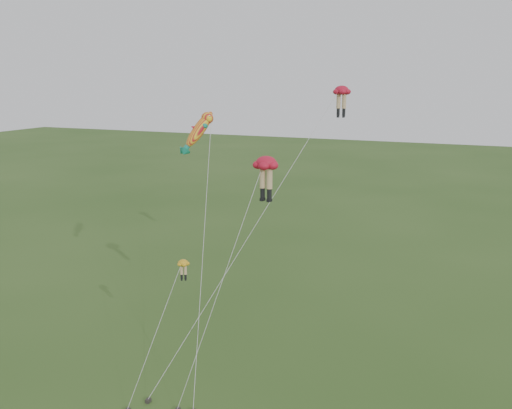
% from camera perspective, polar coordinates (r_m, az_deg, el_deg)
% --- Properties ---
extents(ground, '(300.00, 300.00, 0.00)m').
position_cam_1_polar(ground, '(37.99, -6.72, -18.40)').
color(ground, '#2C4B1A').
rests_on(ground, ground).
extents(legs_kite_red_high, '(8.63, 15.55, 18.93)m').
position_cam_1_polar(legs_kite_red_high, '(42.19, 8.21, 10.47)').
color(legs_kite_red_high, red).
rests_on(legs_kite_red_high, ground).
extents(legs_kite_red_mid, '(4.47, 6.79, 14.86)m').
position_cam_1_polar(legs_kite_red_mid, '(34.74, 0.92, 3.62)').
color(legs_kite_red_mid, red).
rests_on(legs_kite_red_mid, ground).
extents(legs_kite_yellow, '(2.16, 5.14, 8.41)m').
position_cam_1_polar(legs_kite_yellow, '(36.05, -7.68, -6.96)').
color(legs_kite_yellow, gold).
rests_on(legs_kite_yellow, ground).
extents(fish_kite, '(4.79, 9.48, 17.48)m').
position_cam_1_polar(fish_kite, '(39.33, -5.68, 7.34)').
color(fish_kite, yellow).
rests_on(fish_kite, ground).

